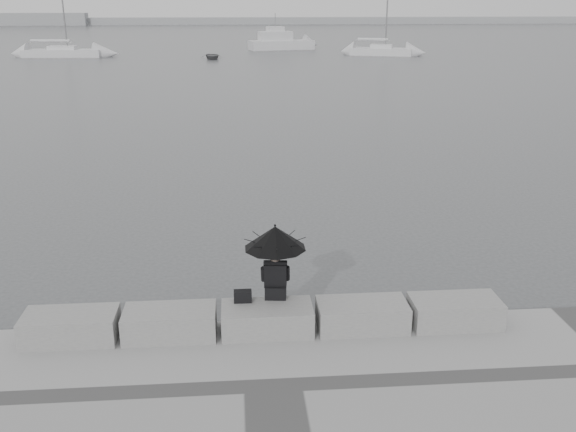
{
  "coord_description": "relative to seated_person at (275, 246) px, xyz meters",
  "views": [
    {
      "loc": [
        -0.47,
        -10.58,
        6.13
      ],
      "look_at": [
        0.66,
        3.0,
        1.49
      ],
      "focal_mm": 40.0,
      "sensor_mm": 36.0,
      "label": 1
    }
  ],
  "objects": [
    {
      "name": "distant_landmass",
      "position": [
        -8.31,
        154.58,
        -1.09
      ],
      "size": [
        180.0,
        8.0,
        2.8
      ],
      "color": "#95989A",
      "rests_on": "ground"
    },
    {
      "name": "stone_block_left",
      "position": [
        -1.87,
        -0.38,
        -1.24
      ],
      "size": [
        1.6,
        0.8,
        0.5
      ],
      "primitive_type": "cube",
      "color": "slate",
      "rests_on": "promenade"
    },
    {
      "name": "stone_block_centre",
      "position": [
        -0.17,
        -0.38,
        -1.24
      ],
      "size": [
        1.6,
        0.8,
        0.5
      ],
      "primitive_type": "cube",
      "color": "slate",
      "rests_on": "promenade"
    },
    {
      "name": "stone_block_far_right",
      "position": [
        3.23,
        -0.38,
        -1.24
      ],
      "size": [
        1.6,
        0.8,
        0.5
      ],
      "primitive_type": "cube",
      "color": "slate",
      "rests_on": "promenade"
    },
    {
      "name": "seated_person",
      "position": [
        0.0,
        0.0,
        0.0
      ],
      "size": [
        1.11,
        1.11,
        1.39
      ],
      "rotation": [
        0.0,
        0.0,
        -0.11
      ],
      "color": "black",
      "rests_on": "stone_block_centre"
    },
    {
      "name": "stone_block_far_left",
      "position": [
        -3.57,
        -0.38,
        -1.24
      ],
      "size": [
        1.6,
        0.8,
        0.5
      ],
      "primitive_type": "cube",
      "color": "slate",
      "rests_on": "promenade"
    },
    {
      "name": "bag",
      "position": [
        -0.59,
        -0.14,
        -0.89
      ],
      "size": [
        0.32,
        0.18,
        0.2
      ],
      "primitive_type": "cube",
      "color": "black",
      "rests_on": "stone_block_centre"
    },
    {
      "name": "motor_cruiser",
      "position": [
        5.39,
        72.31,
        -1.1
      ],
      "size": [
        8.34,
        4.45,
        4.5
      ],
      "rotation": [
        0.0,
        0.0,
        0.22
      ],
      "color": "silver",
      "rests_on": "ground"
    },
    {
      "name": "sailboat_right",
      "position": [
        16.01,
        62.81,
        -1.45
      ],
      "size": [
        7.24,
        4.5,
        12.9
      ],
      "rotation": [
        0.0,
        0.0,
        -0.33
      ],
      "color": "silver",
      "rests_on": "ground"
    },
    {
      "name": "ground",
      "position": [
        -0.17,
        0.07,
        -1.99
      ],
      "size": [
        360.0,
        360.0,
        0.0
      ],
      "primitive_type": "plane",
      "color": "#414446",
      "rests_on": "ground"
    },
    {
      "name": "stone_block_right",
      "position": [
        1.53,
        -0.38,
        -1.24
      ],
      "size": [
        1.6,
        0.8,
        0.5
      ],
      "primitive_type": "cube",
      "color": "slate",
      "rests_on": "promenade"
    },
    {
      "name": "dinghy",
      "position": [
        -2.91,
        59.85,
        -1.72
      ],
      "size": [
        3.38,
        1.75,
        0.55
      ],
      "primitive_type": "imported",
      "rotation": [
        0.0,
        0.0,
        0.12
      ],
      "color": "slate",
      "rests_on": "ground"
    },
    {
      "name": "sailboat_left",
      "position": [
        -19.28,
        63.6,
        -1.48
      ],
      "size": [
        8.6,
        2.97,
        12.9
      ],
      "rotation": [
        0.0,
        0.0,
        -0.07
      ],
      "color": "silver",
      "rests_on": "ground"
    }
  ]
}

